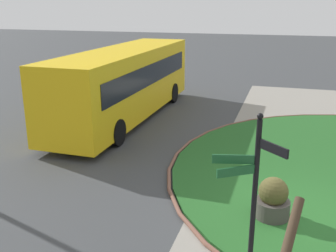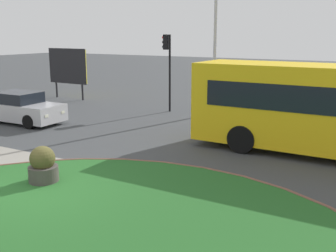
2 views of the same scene
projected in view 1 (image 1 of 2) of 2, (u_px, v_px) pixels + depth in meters
name	position (u px, v px, depth m)	size (l,w,h in m)	color
ground	(298.00, 219.00, 9.56)	(120.00, 120.00, 0.00)	#3D3F42
signpost_directional	(251.00, 196.00, 6.50)	(0.48, 1.18, 3.37)	black
bus_yellow	(126.00, 82.00, 17.50)	(10.96, 2.68, 3.10)	yellow
planter_near_signpost	(273.00, 201.00, 9.34)	(0.82, 0.82, 1.11)	#47423D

